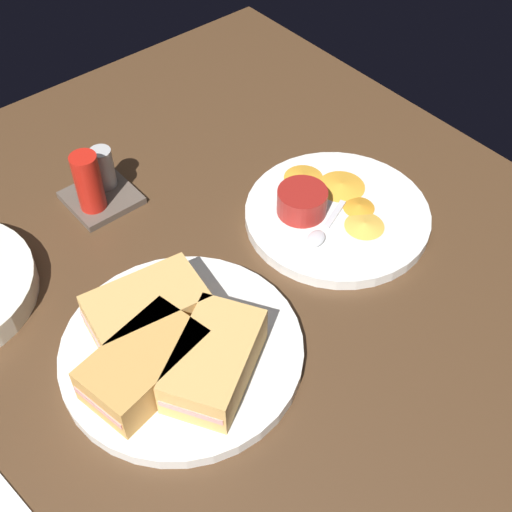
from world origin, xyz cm
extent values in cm
cube|color=#4C331E|center=(0.00, 0.00, -1.50)|extent=(110.00, 110.00, 3.00)
cylinder|color=white|center=(-2.16, -2.31, 0.80)|extent=(27.49, 27.49, 1.60)
cube|color=tan|center=(-2.97, 2.85, 4.00)|extent=(14.03, 9.55, 4.80)
cube|color=#DB938E|center=(-2.97, 2.85, 4.00)|extent=(14.19, 8.99, 0.80)
cube|color=tan|center=(-7.32, -3.12, 4.00)|extent=(14.21, 9.94, 4.80)
cube|color=#DB938E|center=(-7.32, -3.12, 4.00)|extent=(14.35, 9.40, 0.80)
cube|color=tan|center=(-1.34, -7.47, 4.00)|extent=(15.06, 13.22, 4.80)
cube|color=#DB938E|center=(-1.34, -7.47, 4.00)|extent=(14.97, 12.83, 0.80)
cylinder|color=#0C144C|center=(-2.16, -8.49, 3.80)|extent=(6.60, 6.60, 4.40)
cylinder|color=black|center=(-2.16, -8.49, 5.60)|extent=(5.41, 5.41, 0.60)
cube|color=silver|center=(-2.30, 1.06, 1.85)|extent=(0.88, 5.51, 0.40)
ellipsoid|color=silver|center=(-2.22, -4.44, 2.00)|extent=(2.24, 3.23, 0.80)
cylinder|color=white|center=(26.70, 2.10, 0.80)|extent=(24.85, 24.85, 1.60)
cylinder|color=maroon|center=(22.98, 5.21, 3.36)|extent=(6.68, 6.68, 3.52)
cylinder|color=olive|center=(22.98, 5.21, 4.72)|extent=(5.48, 5.48, 0.60)
cube|color=silver|center=(25.79, 1.74, 1.85)|extent=(5.41, 2.76, 0.40)
ellipsoid|color=silver|center=(20.68, -0.27, 2.00)|extent=(3.78, 3.22, 0.80)
cone|color=gold|center=(27.39, -2.16, 1.90)|extent=(7.45, 7.45, 0.60)
cone|color=gold|center=(30.51, 5.27, 1.90)|extent=(8.64, 8.64, 0.60)
cone|color=gold|center=(27.75, 9.99, 1.90)|extent=(7.34, 7.34, 0.60)
cone|color=orange|center=(29.33, 0.75, 1.90)|extent=(5.50, 5.50, 0.60)
cube|color=brown|center=(4.32, 25.79, 0.50)|extent=(9.00, 9.00, 1.00)
cylinder|color=red|center=(2.52, 24.59, 5.25)|extent=(3.60, 3.60, 8.50)
cylinder|color=#B2B2B2|center=(6.12, 27.19, 4.00)|extent=(3.00, 3.00, 6.00)
camera|label=1|loc=(-23.88, -41.26, 64.81)|focal=47.80mm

